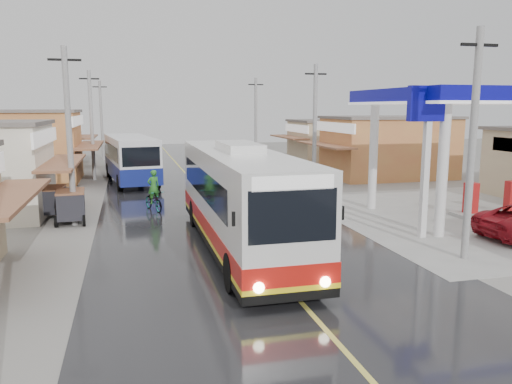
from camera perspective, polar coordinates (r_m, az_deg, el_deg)
ground at (r=16.33m, az=2.34°, el=-9.48°), size 120.00×120.00×0.00m
road at (r=30.57m, az=-5.76°, el=-0.47°), size 12.00×90.00×0.02m
centre_line at (r=30.57m, az=-5.76°, el=-0.44°), size 0.15×90.00×0.01m
shopfronts_right at (r=33.53m, az=21.35°, el=-0.21°), size 11.00×44.00×4.80m
utility_poles_left at (r=31.33m, az=-18.81°, el=-0.71°), size 1.60×50.00×8.00m
utility_poles_right at (r=32.34m, az=6.59°, el=0.06°), size 1.60×36.00×8.00m
coach_bus at (r=18.92m, az=-1.97°, el=-0.71°), size 3.04×12.97×4.04m
second_bus at (r=36.70m, az=-14.14°, el=3.76°), size 3.91×10.18×3.29m
cyclist at (r=26.56m, az=-11.61°, el=-0.60°), size 1.35×2.14×2.18m
tricycle_near at (r=24.73m, az=-20.41°, el=-1.35°), size 1.47×2.04×1.56m
tricycle_far at (r=26.53m, az=-22.42°, el=-0.84°), size 1.41×2.04×1.50m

